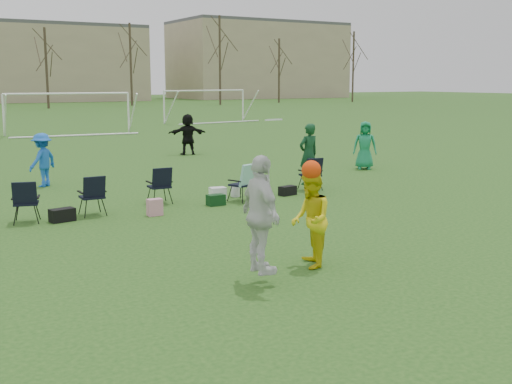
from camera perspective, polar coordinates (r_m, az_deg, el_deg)
ground at (r=9.62m, az=9.19°, el=-9.55°), size 260.00×260.00×0.00m
fielder_blue at (r=20.40m, az=-18.45°, el=2.72°), size 1.20×1.12×1.62m
fielder_green_far at (r=23.55m, az=9.65°, el=4.12°), size 1.01×0.94×1.73m
fielder_black at (r=27.95m, az=-6.09°, el=5.13°), size 1.71×0.88×1.76m
center_contest at (r=10.44m, az=2.71°, el=-2.17°), size 1.98×1.50×2.62m
sideline_setup at (r=16.64m, az=-6.85°, el=0.76°), size 10.53×1.80×1.95m
goal_mid at (r=40.20m, az=-16.37°, el=7.72°), size 7.40×0.63×2.46m
goal_right at (r=50.00m, az=-4.54°, el=8.43°), size 7.35×1.14×2.46m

